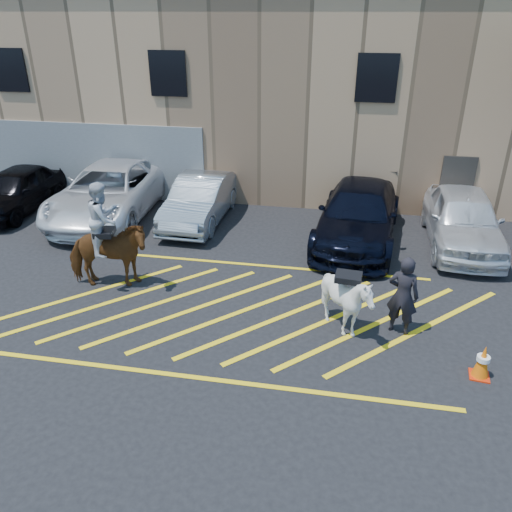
% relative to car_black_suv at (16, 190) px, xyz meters
% --- Properties ---
extents(ground, '(90.00, 90.00, 0.00)m').
position_rel_car_black_suv_xyz_m(ground, '(9.30, -4.95, -0.78)').
color(ground, black).
rests_on(ground, ground).
extents(car_black_suv, '(1.89, 4.59, 1.56)m').
position_rel_car_black_suv_xyz_m(car_black_suv, '(0.00, 0.00, 0.00)').
color(car_black_suv, black).
rests_on(car_black_suv, ground).
extents(car_white_pickup, '(3.22, 6.46, 1.76)m').
position_rel_car_black_suv_xyz_m(car_white_pickup, '(3.51, 0.18, 0.10)').
color(car_white_pickup, white).
rests_on(car_white_pickup, ground).
extents(car_silver_sedan, '(1.73, 4.68, 1.53)m').
position_rel_car_black_suv_xyz_m(car_silver_sedan, '(6.77, 0.25, -0.01)').
color(car_silver_sedan, '#99A0A7').
rests_on(car_silver_sedan, ground).
extents(car_blue_suv, '(2.97, 6.01, 1.68)m').
position_rel_car_black_suv_xyz_m(car_blue_suv, '(12.06, -0.35, 0.06)').
color(car_blue_suv, black).
rests_on(car_blue_suv, ground).
extents(car_white_suv, '(2.11, 5.06, 1.71)m').
position_rel_car_black_suv_xyz_m(car_white_suv, '(15.18, -0.21, 0.08)').
color(car_white_suv, white).
rests_on(car_white_suv, ground).
extents(handler, '(0.79, 0.64, 1.87)m').
position_rel_car_black_suv_xyz_m(handler, '(13.00, -5.37, 0.16)').
color(handler, black).
rests_on(handler, ground).
extents(warehouse, '(32.42, 10.20, 7.30)m').
position_rel_car_black_suv_xyz_m(warehouse, '(9.29, 7.05, 2.87)').
color(warehouse, tan).
rests_on(warehouse, ground).
extents(hatching_zone, '(12.60, 5.12, 0.01)m').
position_rel_car_black_suv_xyz_m(hatching_zone, '(9.30, -5.25, -0.77)').
color(hatching_zone, yellow).
rests_on(hatching_zone, ground).
extents(mounted_bay, '(2.31, 1.38, 2.85)m').
position_rel_car_black_suv_xyz_m(mounted_bay, '(5.71, -4.61, 0.37)').
color(mounted_bay, brown).
rests_on(mounted_bay, ground).
extents(saddled_white, '(1.40, 1.54, 1.57)m').
position_rel_car_black_suv_xyz_m(saddled_white, '(11.79, -5.60, 0.01)').
color(saddled_white, silver).
rests_on(saddled_white, ground).
extents(traffic_cone, '(0.42, 0.42, 0.73)m').
position_rel_car_black_suv_xyz_m(traffic_cone, '(14.49, -6.69, -0.41)').
color(traffic_cone, red).
rests_on(traffic_cone, ground).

